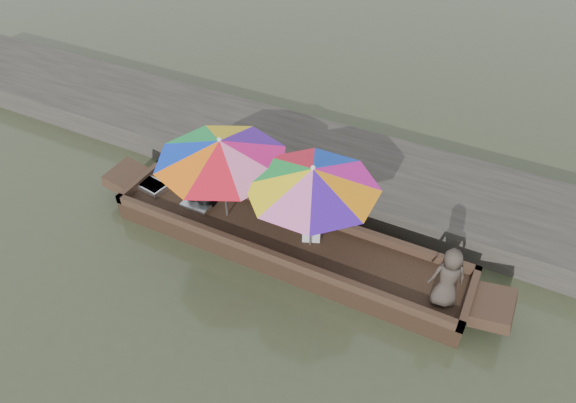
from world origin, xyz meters
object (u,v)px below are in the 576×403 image
at_px(vendor, 448,277).
at_px(umbrella_stern, 312,208).
at_px(tray_scallop, 198,204).
at_px(cooking_pot, 199,192).
at_px(supply_bag, 311,232).
at_px(boat_hull, 285,243).
at_px(tray_crayfish, 152,186).
at_px(charcoal_grill, 207,199).
at_px(umbrella_bow, 223,179).

distance_m(vendor, umbrella_stern, 2.15).
bearing_deg(tray_scallop, cooking_pot, 116.52).
bearing_deg(umbrella_stern, cooking_pot, 175.62).
xyz_separation_m(cooking_pot, vendor, (4.34, -0.34, 0.39)).
relative_size(tray_scallop, supply_bag, 1.80).
bearing_deg(boat_hull, tray_scallop, -179.57).
xyz_separation_m(cooking_pot, tray_crayfish, (-0.89, -0.17, -0.07)).
bearing_deg(supply_bag, boat_hull, -159.69).
xyz_separation_m(tray_crayfish, vendor, (5.24, -0.17, 0.46)).
xyz_separation_m(tray_crayfish, tray_scallop, (0.98, -0.01, -0.01)).
bearing_deg(charcoal_grill, tray_crayfish, -173.83).
height_order(cooking_pot, vendor, vendor).
relative_size(tray_crayfish, supply_bag, 1.80).
distance_m(cooking_pot, tray_scallop, 0.22).
bearing_deg(charcoal_grill, umbrella_stern, -3.39).
distance_m(umbrella_bow, umbrella_stern, 1.54).
xyz_separation_m(boat_hull, vendor, (2.57, -0.17, 0.68)).
bearing_deg(tray_scallop, charcoal_grill, 50.39).
distance_m(cooking_pot, vendor, 4.38).
distance_m(boat_hull, cooking_pot, 1.81).
distance_m(cooking_pot, charcoal_grill, 0.21).
bearing_deg(vendor, boat_hull, -28.77).
bearing_deg(supply_bag, tray_scallop, -175.65).
distance_m(boat_hull, umbrella_bow, 1.45).
xyz_separation_m(boat_hull, umbrella_stern, (0.44, 0.00, 0.95)).
relative_size(cooking_pot, umbrella_stern, 0.22).
xyz_separation_m(tray_scallop, charcoal_grill, (0.11, 0.13, 0.05)).
bearing_deg(cooking_pot, umbrella_stern, -4.38).
bearing_deg(vendor, supply_bag, -33.24).
height_order(cooking_pot, tray_crayfish, cooking_pot).
bearing_deg(charcoal_grill, cooking_pot, 165.92).
distance_m(cooking_pot, umbrella_stern, 2.32).
distance_m(tray_scallop, vendor, 4.28).
bearing_deg(tray_crayfish, tray_scallop, -0.83).
bearing_deg(boat_hull, umbrella_bow, 180.00).
xyz_separation_m(boat_hull, charcoal_grill, (-1.58, 0.12, 0.25)).
bearing_deg(supply_bag, umbrella_stern, -71.43).
height_order(tray_scallop, vendor, vendor).
bearing_deg(umbrella_bow, vendor, -2.68).
distance_m(vendor, umbrella_bow, 3.68).
distance_m(boat_hull, vendor, 2.66).
bearing_deg(tray_crayfish, cooking_pot, 10.71).
distance_m(tray_crayfish, umbrella_stern, 3.19).
distance_m(cooking_pot, umbrella_bow, 0.96).
height_order(supply_bag, umbrella_stern, umbrella_stern).
height_order(tray_crayfish, umbrella_stern, umbrella_stern).
relative_size(umbrella_bow, umbrella_stern, 1.05).
bearing_deg(tray_scallop, tray_crayfish, 179.17).
bearing_deg(charcoal_grill, umbrella_bow, -14.10).
distance_m(supply_bag, vendor, 2.23).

